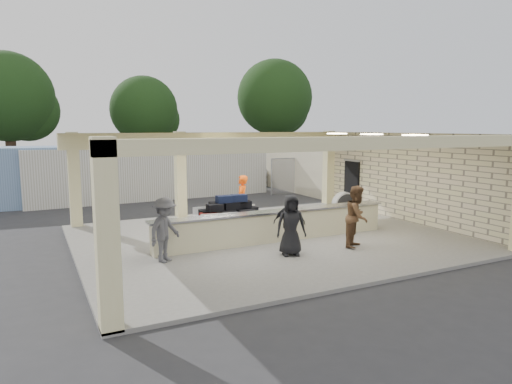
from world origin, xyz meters
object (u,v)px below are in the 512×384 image
drum_fan (345,205)px  passenger_b (289,223)px  luggage_cart (229,213)px  container_white (152,172)px  baggage_handler (242,201)px  car_white_b (343,168)px  passenger_d (291,225)px  baggage_counter (276,226)px  car_dark (260,171)px  passenger_c (165,230)px  car_white_a (279,172)px  passenger_a (357,216)px

drum_fan → passenger_b: 5.05m
luggage_cart → container_white: bearing=99.1°
baggage_handler → car_white_b: bearing=170.0°
baggage_handler → car_white_b: baggage_handler is taller
container_white → car_white_b: bearing=7.8°
drum_fan → passenger_d: (-4.48, -3.38, 0.28)m
baggage_counter → car_dark: size_ratio=1.96×
baggage_counter → luggage_cart: bearing=121.4°
car_white_b → baggage_counter: bearing=154.9°
drum_fan → passenger_b: size_ratio=0.68×
baggage_handler → drum_fan: bearing=118.6°
container_white → passenger_c: bearing=-104.6°
baggage_handler → passenger_c: (-3.75, -3.20, -0.06)m
car_white_b → luggage_cart: bearing=149.5°
passenger_b → car_white_b: bearing=79.1°
passenger_b → car_white_b: (13.44, 15.06, -0.11)m
car_white_a → car_dark: bearing=21.8°
car_white_b → car_dark: bearing=92.8°
drum_fan → baggage_handler: baggage_handler is taller
luggage_cart → drum_fan: size_ratio=2.22×
passenger_a → luggage_cart: bearing=94.0°
passenger_a → drum_fan: bearing=21.6°
luggage_cart → car_dark: size_ratio=0.58×
drum_fan → passenger_c: bearing=-156.7°
luggage_cart → car_white_a: (9.17, 12.70, -0.07)m
car_white_b → car_dark: 6.11m
car_white_b → drum_fan: bearing=161.4°
container_white → passenger_a: bearing=-79.5°
drum_fan → baggage_handler: 4.18m
luggage_cart → container_white: 9.89m
baggage_counter → drum_fan: size_ratio=7.47×
drum_fan → car_white_b: car_white_b is taller
car_white_a → car_white_b: (5.08, -0.31, 0.05)m
passenger_b → car_white_a: (8.36, 15.36, -0.16)m
baggage_counter → passenger_a: bearing=-43.9°
passenger_d → car_white_a: passenger_d is taller
baggage_counter → drum_fan: bearing=23.1°
baggage_counter → baggage_handler: bearing=91.0°
passenger_d → car_white_b: 20.79m
car_dark → container_white: 9.52m
passenger_c → passenger_d: (3.37, -0.95, -0.01)m
luggage_cart → baggage_counter: bearing=-50.4°
passenger_d → passenger_b: bearing=80.6°
passenger_b → passenger_d: size_ratio=0.92×
car_white_a → container_white: (-9.33, -2.83, 0.61)m
baggage_counter → passenger_c: 3.88m
baggage_counter → passenger_d: 1.75m
passenger_b → passenger_c: bearing=-155.2°
baggage_handler → car_white_a: (8.26, 11.78, -0.30)m
drum_fan → passenger_d: bearing=-136.8°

